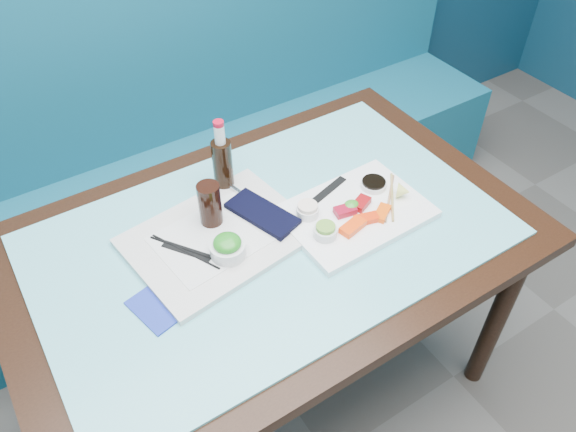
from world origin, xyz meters
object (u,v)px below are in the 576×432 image
serving_tray (219,237)px  sashimi_plate (355,213)px  cola_bottle_body (223,166)px  booth_bench (165,175)px  cola_glass (210,204)px  seaweed_bowl (228,249)px  dining_table (271,257)px  blue_napkin (164,303)px

serving_tray → sashimi_plate: bearing=-26.2°
serving_tray → cola_bottle_body: bearing=49.8°
booth_bench → cola_glass: 0.87m
serving_tray → booth_bench: bearing=73.3°
seaweed_bowl → cola_glass: bearing=81.3°
dining_table → serving_tray: bearing=155.9°
seaweed_bowl → cola_glass: 0.14m
dining_table → blue_napkin: bearing=-169.7°
dining_table → blue_napkin: (-0.33, -0.06, 0.09)m
seaweed_bowl → cola_bottle_body: (0.12, 0.25, 0.05)m
booth_bench → cola_bottle_body: 0.76m
booth_bench → seaweed_bowl: 0.96m
dining_table → sashimi_plate: size_ratio=3.58×
dining_table → cola_bottle_body: bearing=93.1°
serving_tray → cola_bottle_body: (0.11, 0.18, 0.07)m
cola_glass → seaweed_bowl: bearing=-98.7°
dining_table → cola_glass: (-0.11, 0.11, 0.17)m
serving_tray → cola_glass: bearing=72.0°
dining_table → seaweed_bowl: 0.19m
booth_bench → cola_bottle_body: (-0.01, -0.61, 0.46)m
sashimi_plate → cola_glass: cola_glass is taller
serving_tray → cola_bottle_body: size_ratio=2.81×
seaweed_bowl → sashimi_plate: bearing=-7.1°
blue_napkin → sashimi_plate: bearing=-0.4°
booth_bench → dining_table: size_ratio=2.14×
dining_table → booth_bench: bearing=90.0°
serving_tray → seaweed_bowl: seaweed_bowl is taller
serving_tray → cola_bottle_body: cola_bottle_body is taller
cola_bottle_body → serving_tray: bearing=-122.5°
dining_table → cola_glass: size_ratio=11.16×
seaweed_bowl → blue_napkin: 0.20m
dining_table → cola_glass: 0.23m
booth_bench → seaweed_bowl: (-0.13, -0.86, 0.42)m
cola_glass → dining_table: bearing=-44.0°
dining_table → cola_glass: bearing=136.0°
booth_bench → seaweed_bowl: size_ratio=32.55×
cola_bottle_body → seaweed_bowl: bearing=-116.0°
sashimi_plate → cola_glass: 0.40m
cola_glass → cola_bottle_body: 0.16m
booth_bench → dining_table: 0.89m
cola_bottle_body → booth_bench: bearing=88.8°
dining_table → cola_glass: cola_glass is taller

